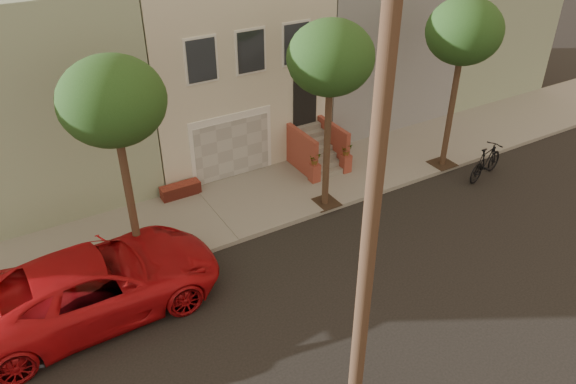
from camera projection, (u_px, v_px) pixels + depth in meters
ground at (371, 280)px, 15.89m from camera, size 90.00×90.00×0.00m
sidewalk at (279, 193)px, 19.76m from camera, size 40.00×3.70×0.15m
house_row at (206, 52)px, 22.13m from camera, size 33.10×11.70×7.00m
tree_left at (113, 103)px, 13.58m from camera, size 2.70×2.57×6.30m
tree_mid at (331, 59)px, 16.39m from camera, size 2.70×2.57×6.30m
tree_right at (464, 32)px, 18.76m from camera, size 2.70×2.57×6.30m
pickup_truck at (96, 284)px, 14.41m from camera, size 6.63×3.21×1.82m
motorcycle at (486, 162)px, 20.54m from camera, size 2.27×1.15×1.32m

